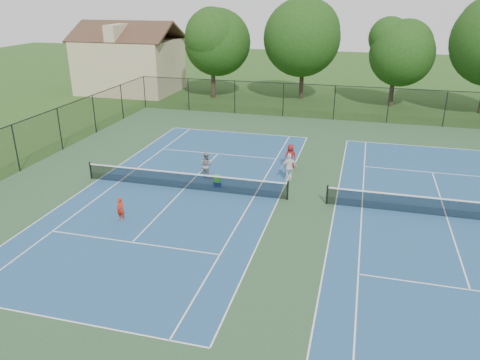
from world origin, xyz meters
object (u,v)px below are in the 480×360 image
(tree_back_a, at_px, (212,39))
(tree_back_c, at_px, (397,49))
(clapboard_house, at_px, (130,63))
(tree_back_b, at_px, (304,33))
(child_player, at_px, (121,209))
(ball_crate, at_px, (217,184))
(instructor, at_px, (206,165))
(bystander_a, at_px, (289,167))
(ball_hopper, at_px, (217,179))
(bystander_c, at_px, (290,156))

(tree_back_a, xyz_separation_m, tree_back_c, (18.00, 1.00, -0.56))
(clapboard_house, bearing_deg, tree_back_a, -5.71)
(tree_back_b, bearing_deg, child_player, -98.48)
(tree_back_b, bearing_deg, ball_crate, -92.89)
(instructor, height_order, ball_crate, instructor)
(tree_back_b, relative_size, bystander_a, 5.85)
(ball_hopper, bearing_deg, tree_back_c, 66.97)
(instructor, bearing_deg, tree_back_a, -54.41)
(tree_back_a, relative_size, ball_hopper, 23.23)
(instructor, distance_m, bystander_c, 5.45)
(clapboard_house, bearing_deg, bystander_c, -43.36)
(tree_back_a, xyz_separation_m, bystander_a, (11.57, -21.26, -5.18))
(ball_crate, bearing_deg, clapboard_house, 126.27)
(clapboard_house, xyz_separation_m, ball_hopper, (17.73, -24.16, -2.61))
(tree_back_c, height_order, child_player, tree_back_c)
(tree_back_b, distance_m, bystander_a, 24.10)
(child_player, bearing_deg, instructor, 79.85)
(tree_back_a, xyz_separation_m, ball_crate, (7.73, -23.16, -5.89))
(ball_crate, bearing_deg, child_player, -121.61)
(child_player, distance_m, ball_crate, 6.27)
(tree_back_c, distance_m, clapboard_house, 28.10)
(tree_back_a, xyz_separation_m, bystander_c, (11.29, -19.10, -5.25))
(instructor, relative_size, bystander_c, 1.00)
(ball_hopper, bearing_deg, bystander_c, 48.76)
(tree_back_a, bearing_deg, ball_hopper, -71.55)
(ball_crate, xyz_separation_m, ball_hopper, (0.00, 0.00, 0.34))
(bystander_c, bearing_deg, tree_back_c, -137.73)
(child_player, height_order, ball_crate, child_player)
(bystander_c, bearing_deg, bystander_a, 68.25)
(child_player, distance_m, instructor, 6.85)
(bystander_a, height_order, ball_crate, bystander_a)
(instructor, bearing_deg, ball_hopper, 151.24)
(bystander_c, relative_size, ball_crate, 3.90)
(tree_back_a, height_order, clapboard_house, tree_back_a)
(tree_back_a, height_order, tree_back_c, tree_back_a)
(tree_back_b, height_order, bystander_c, tree_back_b)
(child_player, relative_size, bystander_a, 0.69)
(child_player, bearing_deg, clapboard_house, 124.89)
(bystander_a, bearing_deg, clapboard_house, -71.85)
(child_player, bearing_deg, bystander_a, 54.20)
(tree_back_a, relative_size, clapboard_house, 0.85)
(tree_back_a, relative_size, tree_back_b, 0.91)
(tree_back_b, xyz_separation_m, bystander_a, (2.57, -23.26, -5.74))
(tree_back_a, height_order, bystander_a, tree_back_a)
(tree_back_b, distance_m, ball_hopper, 25.93)
(tree_back_c, relative_size, clapboard_house, 0.78)
(tree_back_a, relative_size, bystander_c, 5.79)
(tree_back_c, distance_m, instructor, 26.07)
(tree_back_a, bearing_deg, child_player, -81.12)
(ball_crate, bearing_deg, tree_back_a, 108.45)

